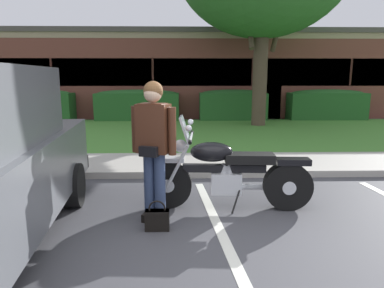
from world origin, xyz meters
TOP-DOWN VIEW (x-y plane):
  - ground_plane at (0.00, 0.00)m, footprint 140.00×140.00m
  - curb_strip at (0.00, 2.82)m, footprint 60.00×0.20m
  - concrete_walk at (0.00, 3.67)m, footprint 60.00×1.50m
  - grass_lawn at (0.00, 7.49)m, footprint 60.00×6.15m
  - stall_stripe_1 at (-0.09, 0.20)m, footprint 0.53×4.39m
  - motorcycle at (0.12, 1.32)m, footprint 2.24×0.82m
  - rider_person at (-0.90, 0.96)m, footprint 0.54×0.38m
  - handbag at (-0.85, 0.67)m, footprint 0.28×0.13m
  - hedge_left at (-6.11, 10.62)m, footprint 2.46×0.90m
  - hedge_center_left at (-2.34, 10.62)m, footprint 3.25×0.90m
  - hedge_center_right at (1.42, 10.62)m, footprint 2.62×0.90m
  - hedge_right at (5.19, 10.62)m, footprint 3.03×0.90m
  - brick_building at (-1.76, 17.14)m, footprint 24.03×12.09m

SIDE VIEW (x-z plane):
  - ground_plane at x=0.00m, z-range 0.00..0.00m
  - stall_stripe_1 at x=-0.09m, z-range 0.00..0.01m
  - grass_lawn at x=0.00m, z-range 0.00..0.06m
  - concrete_walk at x=0.00m, z-range 0.00..0.08m
  - curb_strip at x=0.00m, z-range 0.00..0.12m
  - handbag at x=-0.85m, z-range -0.04..0.32m
  - motorcycle at x=0.12m, z-range -0.14..1.12m
  - hedge_center_right at x=1.42m, z-range 0.03..1.27m
  - hedge_left at x=-6.11m, z-range 0.03..1.27m
  - hedge_center_left at x=-2.34m, z-range 0.03..1.27m
  - hedge_right at x=5.19m, z-range 0.03..1.27m
  - rider_person at x=-0.90m, z-range 0.14..1.84m
  - brick_building at x=-1.76m, z-range 0.00..3.67m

